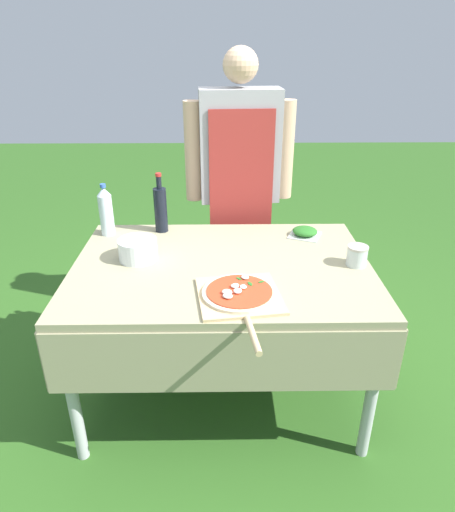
# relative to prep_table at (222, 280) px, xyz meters

# --- Properties ---
(ground_plane) EXTENTS (12.00, 12.00, 0.00)m
(ground_plane) POSITION_rel_prep_table_xyz_m (0.00, 0.00, -0.65)
(ground_plane) COLOR #2D5B1E
(prep_table) EXTENTS (1.38, 0.97, 0.74)m
(prep_table) POSITION_rel_prep_table_xyz_m (0.00, 0.00, 0.00)
(prep_table) COLOR gray
(prep_table) RESTS_ON ground
(person_cook) EXTENTS (0.61, 0.23, 1.64)m
(person_cook) POSITION_rel_prep_table_xyz_m (0.10, 0.69, 0.31)
(person_cook) COLOR #70604C
(person_cook) RESTS_ON ground
(pizza_on_peel) EXTENTS (0.37, 0.56, 0.05)m
(pizza_on_peel) POSITION_rel_prep_table_xyz_m (0.07, -0.30, 0.10)
(pizza_on_peel) COLOR #D1B27F
(pizza_on_peel) RESTS_ON prep_table
(oil_bottle) EXTENTS (0.07, 0.07, 0.32)m
(oil_bottle) POSITION_rel_prep_table_xyz_m (-0.32, 0.39, 0.21)
(oil_bottle) COLOR black
(oil_bottle) RESTS_ON prep_table
(water_bottle) EXTENTS (0.07, 0.07, 0.27)m
(water_bottle) POSITION_rel_prep_table_xyz_m (-0.59, 0.35, 0.21)
(water_bottle) COLOR silver
(water_bottle) RESTS_ON prep_table
(herb_container) EXTENTS (0.19, 0.19, 0.05)m
(herb_container) POSITION_rel_prep_table_xyz_m (0.43, 0.32, 0.11)
(herb_container) COLOR silver
(herb_container) RESTS_ON prep_table
(mixing_tub) EXTENTS (0.18, 0.18, 0.10)m
(mixing_tub) POSITION_rel_prep_table_xyz_m (-0.39, 0.06, 0.14)
(mixing_tub) COLOR silver
(mixing_tub) RESTS_ON prep_table
(sauce_jar) EXTENTS (0.09, 0.09, 0.09)m
(sauce_jar) POSITION_rel_prep_table_xyz_m (0.61, -0.02, 0.13)
(sauce_jar) COLOR silver
(sauce_jar) RESTS_ON prep_table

